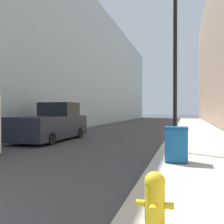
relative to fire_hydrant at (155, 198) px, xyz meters
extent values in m
cube|color=#B7B2A8|center=(1.36, 16.84, -0.47)|extent=(3.95, 60.00, 0.13)
cube|color=#99B7C6|center=(-15.09, 24.84, 6.59)|extent=(12.00, 60.00, 14.25)
cylinder|color=yellow|center=(0.00, 0.00, -0.12)|extent=(0.28, 0.28, 0.58)
sphere|color=yellow|center=(0.00, 0.00, 0.22)|extent=(0.29, 0.29, 0.29)
cylinder|color=yellow|center=(0.00, 0.00, 0.31)|extent=(0.08, 0.08, 0.06)
cylinder|color=yellow|center=(0.00, -0.19, -0.09)|extent=(0.11, 0.12, 0.11)
cylinder|color=yellow|center=(-0.20, 0.00, -0.09)|extent=(0.12, 0.09, 0.09)
cylinder|color=yellow|center=(0.20, 0.00, -0.09)|extent=(0.12, 0.09, 0.09)
cube|color=#19609E|center=(0.16, 4.55, 0.12)|extent=(0.68, 0.57, 0.99)
cube|color=navy|center=(0.16, 4.55, 0.65)|extent=(0.70, 0.58, 0.08)
cylinder|color=black|center=(-0.13, 4.79, -0.33)|extent=(0.05, 0.16, 0.16)
cylinder|color=black|center=(0.45, 4.79, -0.33)|extent=(0.05, 0.16, 0.16)
cylinder|color=black|center=(0.05, 6.57, -0.28)|extent=(0.29, 0.29, 0.25)
cylinder|color=black|center=(0.05, 6.57, 2.80)|extent=(0.15, 0.15, 6.42)
cube|color=#232838|center=(-6.97, 9.30, 0.25)|extent=(2.14, 5.58, 1.23)
cube|color=black|center=(-6.97, 10.28, 1.27)|extent=(1.97, 1.79, 0.81)
cylinder|color=black|center=(-7.97, 11.03, -0.22)|extent=(0.24, 0.64, 0.64)
cylinder|color=black|center=(-5.97, 11.03, -0.22)|extent=(0.24, 0.64, 0.64)
cylinder|color=black|center=(-7.97, 7.57, -0.22)|extent=(0.24, 0.64, 0.64)
cylinder|color=black|center=(-5.97, 7.57, -0.22)|extent=(0.24, 0.64, 0.64)
camera|label=1|loc=(0.39, -3.46, 1.21)|focal=40.00mm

